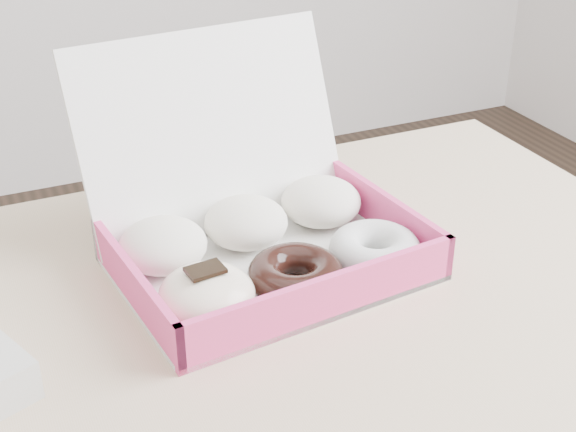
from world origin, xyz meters
name	(u,v)px	position (x,y,z in m)	size (l,w,h in m)	color
donut_box	(258,234)	(0.17, 0.17, 0.78)	(0.31, 0.30, 0.20)	white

